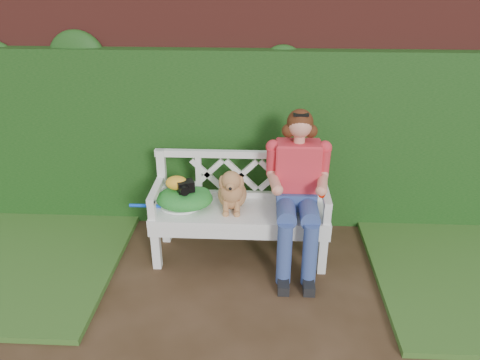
{
  "coord_description": "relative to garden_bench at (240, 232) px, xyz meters",
  "views": [
    {
      "loc": [
        0.13,
        -2.45,
        2.43
      ],
      "look_at": [
        -0.04,
        1.04,
        0.75
      ],
      "focal_mm": 35.0,
      "sensor_mm": 36.0,
      "label": 1
    }
  ],
  "objects": [
    {
      "name": "dog",
      "position": [
        -0.07,
        -0.0,
        0.44
      ],
      "size": [
        0.35,
        0.42,
        0.4
      ],
      "primitive_type": null,
      "rotation": [
        0.0,
        0.0,
        -0.27
      ],
      "color": "#A56843",
      "rests_on": "garden_bench"
    },
    {
      "name": "ivy_hedge",
      "position": [
        0.04,
        0.64,
        0.61
      ],
      "size": [
        10.0,
        0.18,
        1.7
      ],
      "primitive_type": "cube",
      "color": "#26511B",
      "rests_on": "ground"
    },
    {
      "name": "tennis_racket",
      "position": [
        -0.54,
        -0.02,
        0.26
      ],
      "size": [
        0.68,
        0.4,
        0.03
      ],
      "primitive_type": null,
      "rotation": [
        0.0,
        0.0,
        0.22
      ],
      "color": "white",
      "rests_on": "garden_bench"
    },
    {
      "name": "ground",
      "position": [
        0.04,
        -1.04,
        -0.24
      ],
      "size": [
        60.0,
        60.0,
        0.0
      ],
      "primitive_type": "plane",
      "color": "#352313"
    },
    {
      "name": "garden_bench",
      "position": [
        0.0,
        0.0,
        0.0
      ],
      "size": [
        1.62,
        0.71,
        0.48
      ],
      "primitive_type": null,
      "rotation": [
        0.0,
        0.0,
        0.07
      ],
      "color": "white",
      "rests_on": "ground"
    },
    {
      "name": "brick_wall",
      "position": [
        0.04,
        0.86,
        0.86
      ],
      "size": [
        10.0,
        0.3,
        2.2
      ],
      "primitive_type": "cube",
      "color": "maroon",
      "rests_on": "ground"
    },
    {
      "name": "baseball_glove",
      "position": [
        -0.53,
        0.01,
        0.47
      ],
      "size": [
        0.19,
        0.14,
        0.12
      ],
      "primitive_type": "ellipsoid",
      "rotation": [
        0.0,
        0.0,
        0.03
      ],
      "color": "gold",
      "rests_on": "green_bag"
    },
    {
      "name": "seated_woman",
      "position": [
        0.47,
        -0.02,
        0.41
      ],
      "size": [
        0.77,
        0.88,
        1.3
      ],
      "primitive_type": null,
      "rotation": [
        0.0,
        0.0,
        0.35
      ],
      "color": "#F86069",
      "rests_on": "ground"
    },
    {
      "name": "camera_item",
      "position": [
        -0.46,
        -0.02,
        0.45
      ],
      "size": [
        0.17,
        0.15,
        0.09
      ],
      "primitive_type": "cube",
      "rotation": [
        0.0,
        0.0,
        0.42
      ],
      "color": "black",
      "rests_on": "green_bag"
    },
    {
      "name": "green_bag",
      "position": [
        -0.48,
        0.01,
        0.32
      ],
      "size": [
        0.56,
        0.48,
        0.17
      ],
      "primitive_type": null,
      "rotation": [
        0.0,
        0.0,
        0.25
      ],
      "color": "#308C37",
      "rests_on": "garden_bench"
    }
  ]
}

